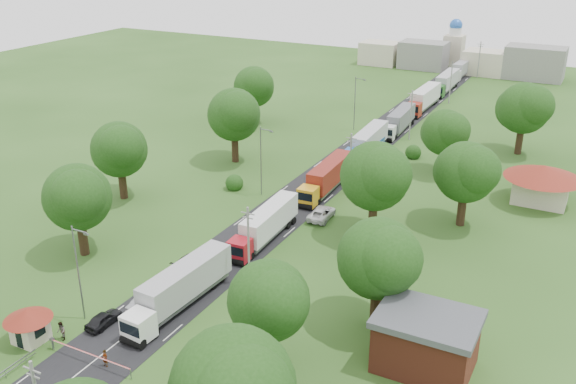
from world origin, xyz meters
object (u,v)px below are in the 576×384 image
Objects in this scene: car_lane_mid at (149,302)px; boom_barrier at (78,351)px; truck_0 at (180,288)px; guard_booth at (28,321)px; pedestrian_near at (105,359)px; info_sign at (382,146)px; car_lane_front at (104,319)px.

boom_barrier is at bearing 92.75° from car_lane_mid.
boom_barrier is 0.62× the size of truck_0.
truck_0 reaches higher than car_lane_mid.
guard_booth is (-5.84, -0.00, 1.27)m from boom_barrier.
pedestrian_near is at bearing 6.40° from boom_barrier.
truck_0 is 3.48m from car_lane_mid.
info_sign is 2.54× the size of pedestrian_near.
boom_barrier is 9.26m from car_lane_mid.
pedestrian_near is (8.63, 0.31, -1.36)m from guard_booth.
truck_0 is (-3.56, -48.96, -0.80)m from info_sign.
boom_barrier is 2.10× the size of guard_booth.
car_lane_front is (4.20, 5.00, -1.48)m from guard_booth.
info_sign is at bearing -92.00° from car_lane_mid.
boom_barrier is 1.93× the size of car_lane_mid.
truck_0 is at bearing -94.16° from info_sign.
pedestrian_near reaches higher than car_lane_mid.
truck_0 is at bearing -140.88° from car_lane_mid.
guard_booth is 8.74m from pedestrian_near.
car_lane_front is at bearing 69.76° from car_lane_mid.
truck_0 is at bearing 74.83° from boom_barrier.
info_sign is at bearing 85.84° from truck_0.
truck_0 reaches higher than car_lane_front.
pedestrian_near is at bearing 2.08° from guard_booth.
info_sign reaches higher than guard_booth.
car_lane_front is (-8.20, -55.00, -2.32)m from info_sign.
car_lane_front is 2.47× the size of pedestrian_near.
pedestrian_near is (2.78, 0.31, -0.08)m from boom_barrier.
truck_0 reaches higher than boom_barrier.
truck_0 is at bearing -126.37° from car_lane_front.
truck_0 is (2.99, 11.04, 1.31)m from boom_barrier.
car_lane_front is 4.70m from car_lane_mid.
truck_0 reaches higher than info_sign.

